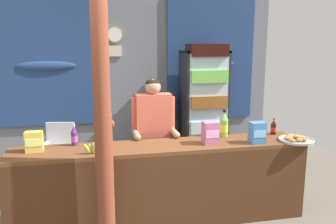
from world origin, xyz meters
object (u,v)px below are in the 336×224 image
Objects in this scene: drink_fridge at (204,99)px; soda_bottle_grape_soda at (74,136)px; bottle_shelf_rack at (158,126)px; snack_box_biscuit at (257,133)px; stall_counter at (164,178)px; soda_bottle_lime_soda at (224,125)px; shopkeeper at (153,126)px; banana_bunch at (96,148)px; plastic_lawn_chair at (59,149)px; snack_box_wafer at (210,133)px; pastry_tray at (296,139)px; soda_bottle_cola at (273,128)px; timber_post at (103,120)px; snack_box_instant_noodle at (34,142)px.

soda_bottle_grape_soda is (-2.03, -1.66, -0.09)m from drink_fridge.
bottle_shelf_rack is 2.33m from snack_box_biscuit.
soda_bottle_lime_soda is (0.80, 0.31, 0.48)m from stall_counter.
banana_bunch is (-0.70, -0.66, -0.04)m from shopkeeper.
shopkeeper is 0.87m from soda_bottle_lime_soda.
plastic_lawn_chair is 3.45× the size of snack_box_wafer.
plastic_lawn_chair is at bearing -161.19° from bottle_shelf_rack.
banana_bunch is at bearing -176.56° from stall_counter.
banana_bunch is at bearing -179.67° from snack_box_biscuit.
pastry_tray is (1.20, -2.21, 0.30)m from bottle_shelf_rack.
pastry_tray reaches higher than stall_counter.
stall_counter is at bearing 3.44° from banana_bunch.
drink_fridge is 1.74m from shopkeeper.
snack_box_wafer is (0.22, -2.09, 0.40)m from bottle_shelf_rack.
banana_bunch is (-2.24, 0.03, 0.03)m from pastry_tray.
soda_bottle_grape_soda is 2.38m from soda_bottle_cola.
timber_post is at bearing -156.26° from soda_bottle_lime_soda.
stall_counter is 13.64× the size of snack_box_biscuit.
snack_box_instant_noodle is (-2.40, 0.19, -0.01)m from snack_box_biscuit.
soda_bottle_lime_soda reaches higher than soda_bottle_grape_soda.
snack_box_instant_noodle reaches higher than soda_bottle_cola.
snack_box_instant_noodle is (-1.33, -0.46, 0.01)m from shopkeeper.
soda_bottle_grape_soda is 1.20× the size of soda_bottle_cola.
soda_bottle_grape_soda is 1.12× the size of snack_box_instant_noodle.
timber_post is 1.60m from soda_bottle_lime_soda.
snack_box_wafer is at bearing 172.79° from pastry_tray.
snack_box_wafer is at bearing 5.70° from stall_counter.
pastry_tray is at bearing -0.72° from banana_bunch.
timber_post is at bearing -72.43° from plastic_lawn_chair.
snack_box_wafer is at bearing -9.49° from soda_bottle_grape_soda.
shopkeeper is (-1.10, -1.34, -0.09)m from drink_fridge.
timber_post is 1.27m from snack_box_wafer.
plastic_lawn_chair is at bearing 108.20° from banana_bunch.
soda_bottle_lime_soda is 1.55m from banana_bunch.
drink_fridge is 2.63m from soda_bottle_grape_soda.
plastic_lawn_chair is 1.67m from shopkeeper.
timber_post is 0.76m from soda_bottle_grape_soda.
soda_bottle_cola is at bearing 2.49° from snack_box_instant_noodle.
shopkeeper is at bearing 19.21° from snack_box_instant_noodle.
drink_fridge is 0.91m from bottle_shelf_rack.
bottle_shelf_rack is at bearing 108.70° from snack_box_biscuit.
stall_counter is 8.27× the size of pastry_tray.
soda_bottle_lime_soda is at bearing -32.31° from plastic_lawn_chair.
pastry_tray is (0.73, -0.38, -0.12)m from soda_bottle_lime_soda.
pastry_tray is (2.78, -1.68, 0.43)m from plastic_lawn_chair.
pastry_tray is (2.17, 0.26, -0.38)m from timber_post.
banana_bunch is at bearing -17.66° from snack_box_instant_noodle.
soda_bottle_cola is 0.80× the size of snack_box_wafer.
shopkeeper is 5.77× the size of banana_bunch.
snack_box_biscuit reaches higher than banana_bunch.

